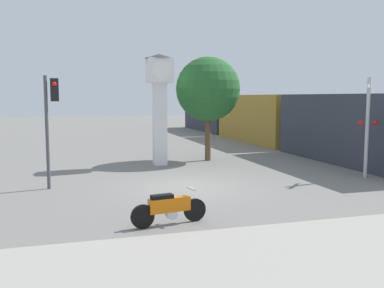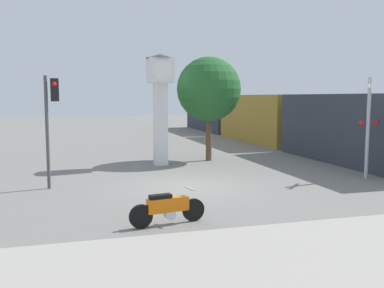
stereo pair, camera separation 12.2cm
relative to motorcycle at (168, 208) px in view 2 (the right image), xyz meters
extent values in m
plane|color=slate|center=(1.74, 4.33, -0.44)|extent=(120.00, 120.00, 0.00)
cube|color=#9E998E|center=(1.74, -4.00, -0.39)|extent=(36.00, 6.00, 0.10)
cylinder|color=black|center=(0.72, 0.12, -0.13)|extent=(0.61, 0.20, 0.60)
cylinder|color=black|center=(-0.71, -0.12, -0.13)|extent=(0.61, 0.20, 0.60)
cube|color=orange|center=(0.01, 0.00, 0.09)|extent=(1.13, 0.40, 0.36)
cube|color=black|center=(-0.19, -0.03, 0.32)|extent=(0.59, 0.32, 0.10)
cylinder|color=silver|center=(0.06, 0.01, -0.16)|extent=(0.31, 0.25, 0.28)
cube|color=silver|center=(0.61, 0.10, 0.45)|extent=(0.13, 0.45, 0.04)
cube|color=white|center=(1.81, 9.59, 1.53)|extent=(0.60, 0.60, 3.92)
cube|color=white|center=(1.81, 9.59, 4.06)|extent=(1.14, 1.14, 1.14)
cylinder|color=white|center=(1.81, 9.01, 4.06)|extent=(0.91, 0.02, 0.91)
cone|color=#333338|center=(1.81, 9.59, 4.73)|extent=(1.37, 1.37, 0.20)
cube|color=#333842|center=(11.21, 7.53, 1.26)|extent=(2.80, 10.13, 3.40)
cube|color=olive|center=(11.21, 18.26, 1.26)|extent=(2.80, 10.13, 3.40)
cube|color=#333842|center=(11.21, 28.99, 1.26)|extent=(2.80, 10.13, 3.40)
cylinder|color=#47474C|center=(-3.12, 5.40, 1.57)|extent=(0.12, 0.12, 4.00)
cube|color=black|center=(-2.82, 5.40, 3.07)|extent=(0.28, 0.24, 0.80)
sphere|color=red|center=(-2.82, 5.25, 3.27)|extent=(0.16, 0.16, 0.16)
cylinder|color=#B7B7BC|center=(9.14, 4.07, 1.58)|extent=(0.14, 0.14, 4.04)
cube|color=white|center=(9.14, 4.07, 3.25)|extent=(0.82, 0.82, 0.14)
sphere|color=red|center=(8.79, 4.02, 1.78)|extent=(0.20, 0.20, 0.20)
sphere|color=red|center=(9.49, 4.02, 1.78)|extent=(0.20, 0.20, 0.20)
cylinder|color=brown|center=(4.48, 10.31, 0.74)|extent=(0.30, 0.30, 2.35)
sphere|color=#235B28|center=(4.48, 10.31, 3.21)|extent=(3.26, 3.26, 3.26)
camera|label=1|loc=(-2.44, -10.39, 2.82)|focal=40.00mm
camera|label=2|loc=(-2.32, -10.42, 2.82)|focal=40.00mm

